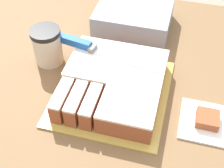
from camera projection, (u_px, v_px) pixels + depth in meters
name	position (u px, v px, depth m)	size (l,w,h in m)	color
cake_board	(112.00, 93.00, 0.86)	(0.30, 0.32, 0.01)	gold
cake	(114.00, 83.00, 0.84)	(0.26, 0.28, 0.06)	#994C2D
knife	(88.00, 46.00, 0.88)	(0.31, 0.08, 0.02)	silver
coffee_cup	(47.00, 46.00, 0.91)	(0.09, 0.09, 0.11)	beige
paper_napkin	(206.00, 122.00, 0.79)	(0.13, 0.13, 0.01)	white
brownie	(207.00, 119.00, 0.78)	(0.06, 0.06, 0.02)	#994C2D
storage_box	(134.00, 17.00, 1.05)	(0.24, 0.20, 0.08)	#8C99B2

